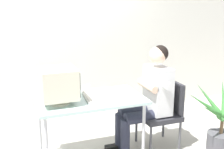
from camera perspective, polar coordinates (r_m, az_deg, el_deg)
name	(u,v)px	position (r m, az deg, el deg)	size (l,w,h in m)	color
wall_back	(82,19)	(4.62, -5.69, 10.43)	(8.00, 0.10, 3.00)	silver
desk	(90,104)	(3.39, -4.16, -5.50)	(1.19, 0.67, 0.74)	#B7B7BC
crt_monitor	(59,84)	(3.19, -9.99, -1.73)	(0.38, 0.37, 0.38)	beige
keyboard	(92,96)	(3.38, -3.73, -4.13)	(0.21, 0.46, 0.03)	silver
office_chair	(163,110)	(3.81, 9.59, -6.68)	(0.46, 0.46, 0.83)	#4C4C51
person_seated	(149,95)	(3.65, 7.06, -3.84)	(0.75, 0.58, 1.28)	silver
potted_plant	(222,123)	(3.91, 19.95, -8.65)	(0.86, 0.85, 0.84)	#4C4C51
desk_mug	(87,88)	(3.57, -4.71, -2.65)	(0.07, 0.08, 0.09)	white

